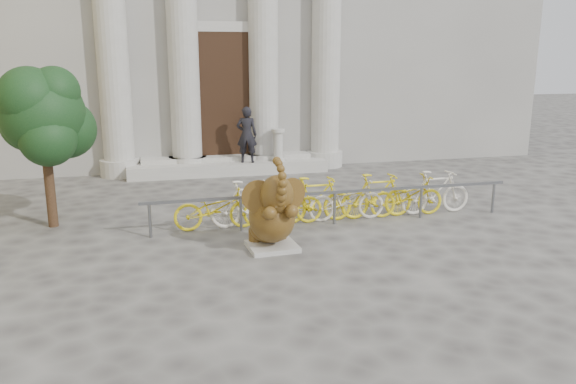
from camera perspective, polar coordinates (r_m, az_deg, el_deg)
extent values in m
plane|color=#474442|center=(8.49, 3.05, -10.51)|extent=(80.00, 80.00, 0.00)
cube|color=black|center=(17.52, -6.47, 9.65)|extent=(2.40, 0.16, 4.00)
cylinder|color=#A8A59E|center=(17.24, -17.53, 14.72)|extent=(0.90, 0.90, 8.00)
cylinder|color=#A8A59E|center=(17.25, -10.66, 15.10)|extent=(0.90, 0.90, 8.00)
cylinder|color=#A8A59E|center=(17.57, -2.55, 15.28)|extent=(0.90, 0.90, 8.00)
cylinder|color=#A8A59E|center=(18.08, 3.90, 15.21)|extent=(0.90, 0.90, 8.00)
cube|color=#A8A59E|center=(17.28, -6.06, 2.51)|extent=(6.00, 1.20, 0.36)
cube|color=#A8A59E|center=(10.45, -1.61, -5.54)|extent=(0.94, 0.85, 0.09)
ellipsoid|color=black|center=(10.53, -1.91, -3.62)|extent=(0.79, 0.76, 0.57)
ellipsoid|color=black|center=(10.30, -1.65, -2.57)|extent=(0.92, 1.12, 0.92)
cylinder|color=black|center=(10.62, -3.32, -4.33)|extent=(0.28, 0.28, 0.23)
cylinder|color=black|center=(10.74, -0.84, -4.10)|extent=(0.28, 0.28, 0.23)
cylinder|color=black|center=(9.87, -2.18, -2.22)|extent=(0.25, 0.54, 0.35)
cylinder|color=black|center=(9.97, -0.02, -2.04)|extent=(0.25, 0.54, 0.35)
ellipsoid|color=black|center=(9.87, -1.16, -0.29)|extent=(0.64, 0.60, 0.71)
cylinder|color=black|center=(9.90, -3.01, -0.48)|extent=(0.60, 0.19, 0.60)
cylinder|color=black|center=(10.06, 0.31, -0.23)|extent=(0.58, 0.26, 0.60)
cone|color=beige|center=(9.71, -1.46, -1.39)|extent=(0.12, 0.21, 0.09)
cone|color=beige|center=(9.77, -0.26, -1.29)|extent=(0.10, 0.21, 0.09)
cube|color=slate|center=(11.82, 4.77, -0.01)|extent=(8.00, 0.06, 0.06)
cylinder|color=slate|center=(11.31, -13.85, -2.82)|extent=(0.06, 0.06, 0.70)
cylinder|color=slate|center=(11.44, -4.81, -2.28)|extent=(0.06, 0.06, 0.70)
cylinder|color=slate|center=(11.91, 4.74, -1.65)|extent=(0.06, 0.06, 0.70)
cylinder|color=slate|center=(12.67, 13.34, -1.04)|extent=(0.06, 0.06, 0.70)
cylinder|color=slate|center=(13.58, 20.12, -0.54)|extent=(0.06, 0.06, 0.70)
imported|color=yellow|center=(11.58, -7.36, -1.39)|extent=(1.70, 0.50, 1.00)
imported|color=silver|center=(11.68, -3.91, -1.18)|extent=(1.66, 0.47, 1.00)
imported|color=yellow|center=(11.81, -0.52, -0.97)|extent=(1.70, 0.50, 1.00)
imported|color=yellow|center=(11.99, 2.77, -0.77)|extent=(1.66, 0.47, 1.00)
imported|color=silver|center=(12.21, 5.96, -0.57)|extent=(1.70, 0.50, 1.00)
imported|color=yellow|center=(12.46, 9.02, -0.37)|extent=(1.66, 0.47, 1.00)
imported|color=yellow|center=(12.75, 11.96, -0.18)|extent=(1.70, 0.50, 1.00)
imported|color=silver|center=(13.07, 14.75, 0.00)|extent=(1.66, 0.47, 1.00)
cylinder|color=#332114|center=(12.56, -23.10, 1.18)|extent=(0.20, 0.20, 2.01)
sphere|color=black|center=(12.37, -23.68, 7.26)|extent=(1.68, 1.68, 1.68)
sphere|color=black|center=(12.57, -21.61, 5.98)|extent=(1.23, 1.23, 1.23)
sphere|color=black|center=(12.73, -24.88, 6.27)|extent=(1.12, 1.12, 1.12)
sphere|color=black|center=(12.07, -23.21, 5.03)|extent=(1.12, 1.12, 1.12)
sphere|color=black|center=(12.16, -24.78, 8.66)|extent=(1.23, 1.23, 1.23)
sphere|color=black|center=(12.19, -22.65, 9.39)|extent=(1.01, 1.01, 1.01)
imported|color=black|center=(16.93, -4.21, 5.82)|extent=(0.70, 0.55, 1.68)
cylinder|color=#A8A59E|center=(17.21, -1.01, 3.36)|extent=(0.41, 0.41, 0.12)
cylinder|color=#A8A59E|center=(17.14, -1.02, 4.66)|extent=(0.28, 0.28, 0.91)
cylinder|color=#A8A59E|center=(17.08, -1.03, 6.27)|extent=(0.41, 0.41, 0.10)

